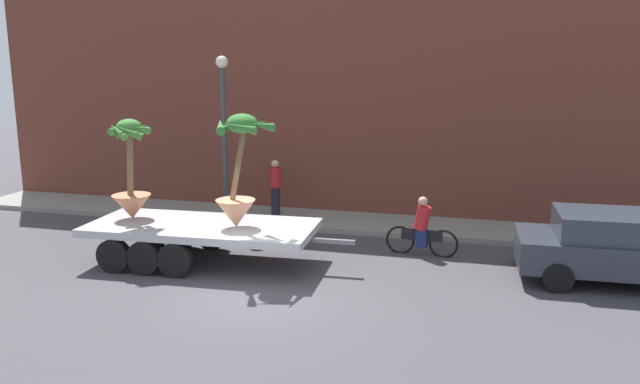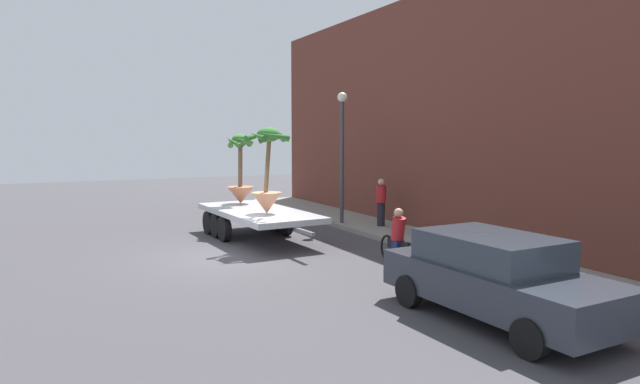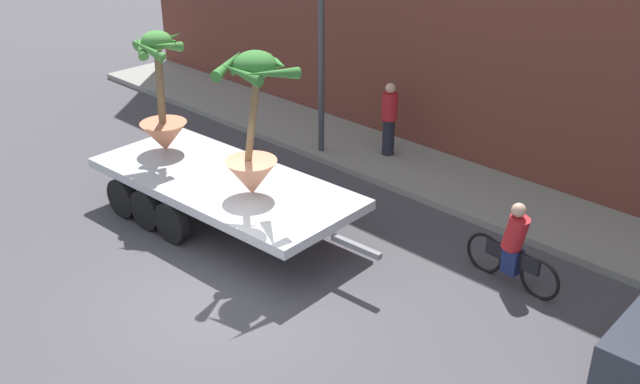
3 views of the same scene
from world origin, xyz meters
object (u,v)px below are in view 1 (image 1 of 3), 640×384
at_px(flatbed_trailer, 193,232).
at_px(cyclist, 422,229).
at_px(potted_palm_middle, 131,179).
at_px(street_lamp, 224,117).
at_px(potted_palm_rear, 238,177).
at_px(pedestrian_near_gate, 275,186).
at_px(parked_car, 622,247).

xyz_separation_m(flatbed_trailer, cyclist, (5.31, 2.04, -0.09)).
xyz_separation_m(potted_palm_middle, street_lamp, (0.90, 3.63, 1.26)).
distance_m(potted_palm_middle, cyclist, 7.34).
bearing_deg(potted_palm_middle, flatbed_trailer, -1.70).
height_order(potted_palm_rear, potted_palm_middle, potted_palm_rear).
height_order(pedestrian_near_gate, street_lamp, street_lamp).
relative_size(flatbed_trailer, street_lamp, 1.35).
relative_size(parked_car, street_lamp, 0.95).
relative_size(cyclist, street_lamp, 0.38).
bearing_deg(pedestrian_near_gate, potted_palm_middle, -115.32).
relative_size(potted_palm_middle, parked_car, 0.54).
bearing_deg(potted_palm_rear, pedestrian_near_gate, 98.89).
relative_size(potted_palm_rear, street_lamp, 0.55).
bearing_deg(cyclist, flatbed_trailer, -159.01).
distance_m(potted_palm_middle, pedestrian_near_gate, 5.12).
bearing_deg(parked_car, street_lamp, 166.28).
bearing_deg(flatbed_trailer, cyclist, 20.99).
distance_m(parked_car, street_lamp, 11.06).
height_order(potted_palm_rear, street_lamp, street_lamp).
xyz_separation_m(cyclist, parked_car, (4.45, -0.92, 0.16)).
xyz_separation_m(potted_palm_rear, pedestrian_near_gate, (-0.73, 4.65, -1.15)).
xyz_separation_m(potted_palm_rear, street_lamp, (-1.98, 3.72, 1.04)).
height_order(flatbed_trailer, parked_car, parked_car).
distance_m(potted_palm_rear, parked_car, 8.70).
xyz_separation_m(potted_palm_middle, pedestrian_near_gate, (2.15, 4.55, -0.93)).
height_order(flatbed_trailer, pedestrian_near_gate, pedestrian_near_gate).
relative_size(flatbed_trailer, parked_car, 1.41).
distance_m(potted_palm_middle, parked_car, 11.50).
bearing_deg(potted_palm_rear, cyclist, 27.11).
bearing_deg(potted_palm_middle, potted_palm_rear, -1.82).
relative_size(cyclist, pedestrian_near_gate, 1.08).
bearing_deg(parked_car, potted_palm_middle, -174.63).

